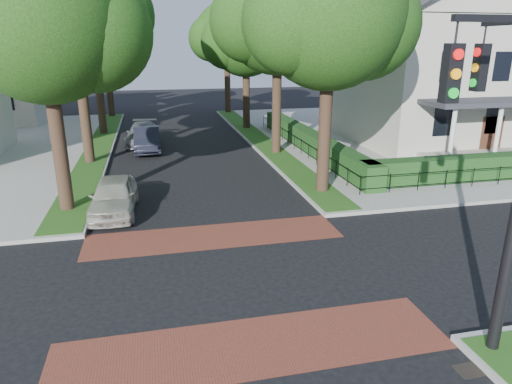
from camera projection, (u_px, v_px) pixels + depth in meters
ground at (230, 279)px, 13.32m from camera, size 120.00×120.00×0.00m
sidewalk_ne at (438, 132)px, 35.05m from camera, size 30.00×30.00×0.15m
crosswalk_far at (214, 236)px, 16.28m from camera, size 9.00×2.20×0.01m
crosswalk_near at (253, 346)px, 10.35m from camera, size 9.00×2.20×0.01m
storm_drain at (471, 370)px, 9.59m from camera, size 0.65×0.45×0.01m
grass_strip_ne at (259, 139)px, 32.12m from camera, size 1.60×29.80×0.02m
grass_strip_nw at (99, 146)px, 29.83m from camera, size 1.60×29.80×0.02m
tree_right_near at (330, 17)px, 18.86m from camera, size 7.75×6.67×10.66m
tree_right_mid at (279, 18)px, 26.18m from camera, size 8.25×7.09×11.22m
tree_right_far at (247, 39)px, 34.83m from camera, size 7.25×6.23×9.74m
tree_right_back at (227, 36)px, 43.07m from camera, size 7.50×6.45×10.20m
tree_left_near at (47, 23)px, 16.63m from camera, size 7.50×6.45×10.20m
tree_left_mid at (75, 8)px, 23.73m from camera, size 8.00×6.88×11.48m
tree_left_far at (95, 36)px, 32.43m from camera, size 7.00×6.02×9.86m
tree_left_back at (106, 34)px, 40.70m from camera, size 7.75×6.66×10.44m
hedge_main_road at (310, 141)px, 28.63m from camera, size 1.00×18.00×1.20m
fence_main_road at (298, 144)px, 28.50m from camera, size 0.06×18.00×0.90m
house_victorian at (450, 52)px, 29.93m from camera, size 13.00×13.05×12.48m
parked_car_front at (114, 196)px, 18.28m from camera, size 1.89×4.36×1.46m
parked_car_middle at (147, 140)px, 29.04m from camera, size 1.66×4.57×1.50m
parked_car_rear at (143, 134)px, 31.14m from camera, size 2.37×5.03×1.42m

